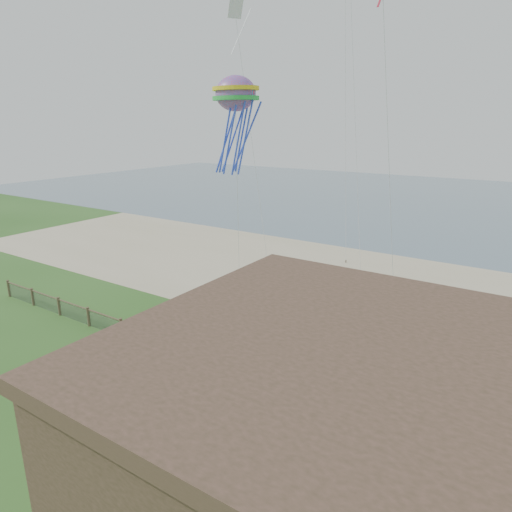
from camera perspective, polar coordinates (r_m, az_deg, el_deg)
name	(u,v)px	position (r m, az deg, el deg)	size (l,w,h in m)	color
ground	(107,430)	(20.99, -18.16, -19.96)	(160.00, 160.00, 0.00)	#305E20
sand_beach	(331,281)	(36.89, 9.34, -3.04)	(72.00, 20.00, 0.02)	#C4B68D
ocean	(448,202)	(78.14, 22.90, 6.20)	(160.00, 68.00, 0.02)	slate
chainlink_fence	(201,358)	(24.13, -6.93, -12.49)	(36.20, 0.20, 1.25)	#4B3B2A
motel_deck	(471,480)	(19.12, 25.25, -23.99)	(15.00, 2.00, 0.50)	brown
picnic_table	(285,406)	(20.76, 3.67, -18.17)	(1.89, 1.43, 0.80)	brown
octopus_kite	(236,122)	(28.45, -2.55, 16.37)	(3.07, 2.17, 6.32)	#FB275A
kite_white	(236,22)	(32.11, -2.57, 27.19)	(1.11, 0.70, 2.61)	silver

